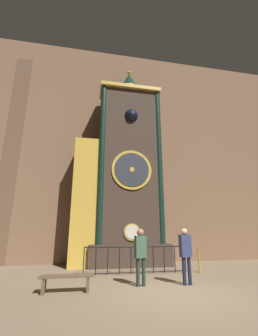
% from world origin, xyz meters
% --- Properties ---
extents(ground_plane, '(28.00, 28.00, 0.00)m').
position_xyz_m(ground_plane, '(0.00, 0.00, 0.00)').
color(ground_plane, '#847056').
extents(cathedral_back_wall, '(24.00, 0.32, 13.10)m').
position_xyz_m(cathedral_back_wall, '(-0.09, 6.36, 6.54)').
color(cathedral_back_wall, '#846047').
rests_on(cathedral_back_wall, ground_plane).
extents(clock_tower, '(4.84, 1.81, 11.06)m').
position_xyz_m(clock_tower, '(-0.66, 5.15, 4.63)').
color(clock_tower, '#423328').
rests_on(clock_tower, ground_plane).
extents(railing_fence, '(4.14, 0.05, 1.03)m').
position_xyz_m(railing_fence, '(-0.41, 3.05, 0.56)').
color(railing_fence, black).
rests_on(railing_fence, ground_plane).
extents(visitor_near, '(0.36, 0.26, 1.67)m').
position_xyz_m(visitor_near, '(-0.73, 1.03, 1.01)').
color(visitor_near, '#213427').
rests_on(visitor_near, ground_plane).
extents(visitor_far, '(0.35, 0.24, 1.68)m').
position_xyz_m(visitor_far, '(0.72, 0.91, 1.01)').
color(visitor_far, '#1B213A').
rests_on(visitor_far, ground_plane).
extents(stanchion_post, '(0.28, 0.28, 0.98)m').
position_xyz_m(stanchion_post, '(2.18, 2.91, 0.32)').
color(stanchion_post, '#B28E33').
rests_on(stanchion_post, ground_plane).
extents(visitor_bench, '(1.44, 0.40, 0.44)m').
position_xyz_m(visitor_bench, '(-2.90, 0.69, 0.32)').
color(visitor_bench, brown).
rests_on(visitor_bench, ground_plane).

